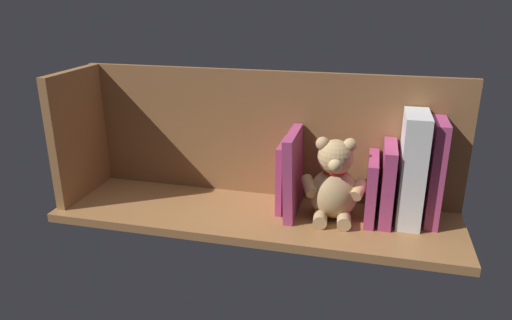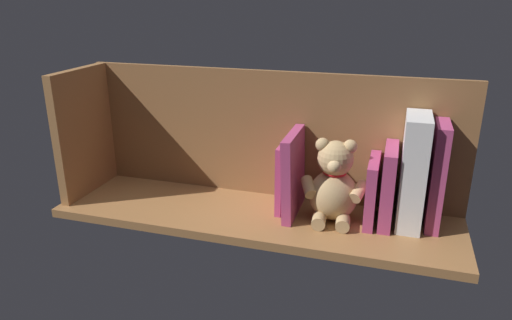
% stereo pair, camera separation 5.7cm
% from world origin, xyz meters
% --- Properties ---
extents(ground_plane, '(1.04, 0.29, 0.02)m').
position_xyz_m(ground_plane, '(0.00, 0.00, -0.01)').
color(ground_plane, '#9E6B3D').
extents(shelf_back_panel, '(1.04, 0.02, 0.35)m').
position_xyz_m(shelf_back_panel, '(0.00, -0.12, 0.17)').
color(shelf_back_panel, brown).
rests_on(shelf_back_panel, ground_plane).
extents(shelf_side_divider, '(0.02, 0.23, 0.35)m').
position_xyz_m(shelf_side_divider, '(0.50, 0.00, 0.17)').
color(shelf_side_divider, '#9E6B3D').
rests_on(shelf_side_divider, ground_plane).
extents(book_0, '(0.03, 0.12, 0.26)m').
position_xyz_m(book_0, '(-0.43, -0.05, 0.13)').
color(book_0, '#B23F72').
rests_on(book_0, ground_plane).
extents(dictionary_thick_white, '(0.06, 0.14, 0.28)m').
position_xyz_m(dictionary_thick_white, '(-0.38, -0.04, 0.14)').
color(dictionary_thick_white, silver).
rests_on(dictionary_thick_white, ground_plane).
extents(book_1, '(0.03, 0.15, 0.19)m').
position_xyz_m(book_1, '(-0.32, -0.04, 0.10)').
color(book_1, '#B23F72').
rests_on(book_1, ground_plane).
extents(book_2, '(0.02, 0.15, 0.16)m').
position_xyz_m(book_2, '(-0.29, -0.04, 0.08)').
color(book_2, '#B23F72').
rests_on(book_2, ground_plane).
extents(teddy_bear, '(0.17, 0.14, 0.21)m').
position_xyz_m(teddy_bear, '(-0.20, -0.02, 0.09)').
color(teddy_bear, tan).
rests_on(teddy_bear, ground_plane).
extents(book_3, '(0.03, 0.17, 0.21)m').
position_xyz_m(book_3, '(-0.09, -0.03, 0.11)').
color(book_3, '#B23F72').
rests_on(book_3, ground_plane).
extents(book_4, '(0.02, 0.13, 0.18)m').
position_xyz_m(book_4, '(-0.06, -0.05, 0.09)').
color(book_4, '#B23F72').
rests_on(book_4, ground_plane).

